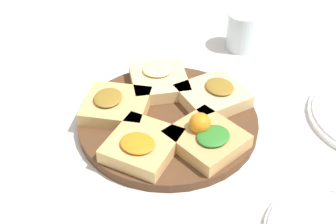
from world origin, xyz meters
The scene contains 8 objects.
ground_plane centered at (0.00, 0.00, 0.00)m, with size 3.00×3.00×0.00m, color silver.
serving_board centered at (0.00, 0.00, 0.01)m, with size 0.34×0.34×0.02m, color #51331E.
focaccia_slice_0 centered at (0.00, -0.10, 0.03)m, with size 0.11×0.12×0.04m.
focaccia_slice_1 centered at (0.10, -0.03, 0.03)m, with size 0.14×0.14×0.04m.
focaccia_slice_2 centered at (0.06, 0.08, 0.04)m, with size 0.16×0.16×0.06m.
focaccia_slice_3 centered at (-0.06, 0.08, 0.03)m, with size 0.16×0.16×0.04m.
focaccia_slice_4 centered at (-0.09, -0.04, 0.03)m, with size 0.15×0.14×0.04m.
water_glass centered at (-0.30, 0.12, 0.04)m, with size 0.07×0.07×0.09m, color silver.
Camera 1 is at (0.65, 0.12, 0.58)m, focal length 50.00 mm.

